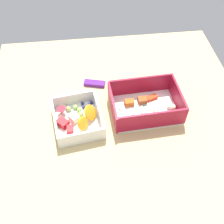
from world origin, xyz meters
TOP-DOWN VIEW (x-y plane):
  - table_surface at (0.00, 0.00)cm, footprint 80.00×80.00cm
  - pasta_container at (8.31, 0.75)cm, footprint 21.26×15.94cm
  - fruit_bowl at (-11.95, -1.57)cm, footprint 15.40×17.03cm
  - candy_bar at (-5.98, 13.61)cm, footprint 7.38×4.11cm

SIDE VIEW (x-z plane):
  - table_surface at x=0.00cm, z-range 0.00..2.00cm
  - candy_bar at x=-5.98cm, z-range 2.00..3.20cm
  - fruit_bowl at x=-11.95cm, z-range 1.09..6.45cm
  - pasta_container at x=8.31cm, z-range 0.74..7.73cm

